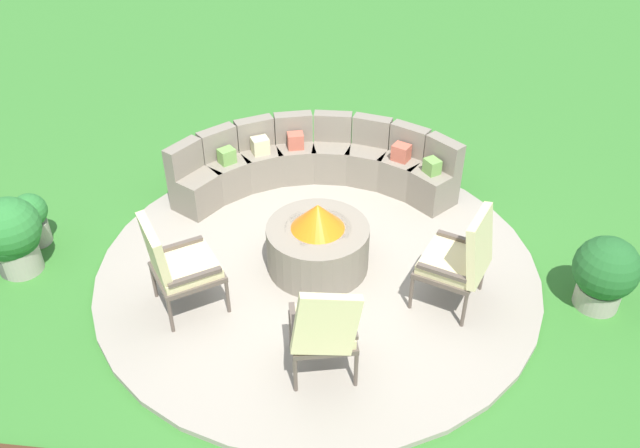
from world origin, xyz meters
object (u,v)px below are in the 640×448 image
potted_plant_3 (12,233)px  lounge_chair_back_left (461,257)px  fire_pit (318,242)px  potted_plant_4 (32,217)px  lounge_chair_front_left (176,263)px  lounge_chair_front_right (324,328)px  curved_stone_bench (314,165)px  potted_plant_2 (605,272)px  potted_plant_1 (11,237)px

potted_plant_3 → lounge_chair_back_left: bearing=-0.6°
fire_pit → lounge_chair_back_left: 1.45m
potted_plant_4 → lounge_chair_front_left: bearing=-25.0°
lounge_chair_front_left → potted_plant_3: 1.89m
lounge_chair_front_right → lounge_chair_back_left: size_ratio=0.98×
curved_stone_bench → potted_plant_3: potted_plant_3 is taller
fire_pit → potted_plant_3: bearing=-173.8°
potted_plant_2 → curved_stone_bench: bearing=150.5°
fire_pit → potted_plant_1: size_ratio=1.39×
fire_pit → lounge_chair_front_right: lounge_chair_front_right is taller
lounge_chair_front_right → potted_plant_1: lounge_chair_front_right is taller
potted_plant_1 → fire_pit: bearing=5.7°
lounge_chair_front_left → potted_plant_3: size_ratio=1.22×
potted_plant_1 → potted_plant_3: size_ratio=0.87×
curved_stone_bench → potted_plant_1: curved_stone_bench is taller
potted_plant_2 → lounge_chair_back_left: bearing=-172.8°
fire_pit → lounge_chair_front_right: 1.45m
lounge_chair_front_right → potted_plant_1: size_ratio=1.40×
potted_plant_4 → potted_plant_1: bearing=-88.4°
lounge_chair_back_left → potted_plant_4: (-4.49, 0.51, -0.27)m
fire_pit → lounge_chair_back_left: lounge_chair_back_left is taller
potted_plant_4 → lounge_chair_back_left: bearing=-6.5°
lounge_chair_front_right → potted_plant_1: (-3.31, 1.10, -0.20)m
potted_plant_4 → potted_plant_2: bearing=-3.3°
lounge_chair_back_left → fire_pit: bearing=96.0°
potted_plant_1 → potted_plant_4: (-0.01, 0.44, -0.06)m
fire_pit → lounge_chair_back_left: bearing=-15.4°
lounge_chair_front_right → potted_plant_3: size_ratio=1.22×
lounge_chair_front_left → lounge_chair_back_left: size_ratio=0.98×
curved_stone_bench → fire_pit: bearing=-81.8°
fire_pit → lounge_chair_front_left: lounge_chair_front_left is taller
potted_plant_3 → potted_plant_4: bearing=96.5°
potted_plant_2 → potted_plant_1: bearing=-179.0°
fire_pit → lounge_chair_front_left: size_ratio=0.99×
fire_pit → potted_plant_2: fire_pit is taller
potted_plant_2 → potted_plant_3: size_ratio=0.90×
curved_stone_bench → lounge_chair_back_left: size_ratio=3.12×
curved_stone_bench → potted_plant_2: curved_stone_bench is taller
curved_stone_bench → potted_plant_3: 3.38m
fire_pit → lounge_chair_back_left: (1.38, -0.38, 0.25)m
curved_stone_bench → potted_plant_4: size_ratio=5.46×
potted_plant_1 → curved_stone_bench: bearing=31.8°
lounge_chair_front_left → potted_plant_2: 4.03m
lounge_chair_back_left → potted_plant_2: lounge_chair_back_left is taller
curved_stone_bench → lounge_chair_back_left: lounge_chair_back_left is taller
lounge_chair_front_left → potted_plant_4: lounge_chair_front_left is taller
curved_stone_bench → potted_plant_4: curved_stone_bench is taller
lounge_chair_front_left → lounge_chair_back_left: 2.63m
potted_plant_3 → potted_plant_4: (-0.05, 0.46, -0.14)m
potted_plant_3 → curved_stone_bench: bearing=32.5°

